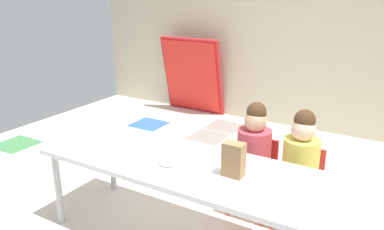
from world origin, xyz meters
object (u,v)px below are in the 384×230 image
(paper_bag_brown, at_px, (234,160))
(paper_plate_near_edge, at_px, (168,165))
(seated_child_near_camera, at_px, (254,149))
(donut_powdered_on_plate, at_px, (168,162))
(seated_child_middle_seat, at_px, (301,159))
(craft_table, at_px, (185,169))
(paper_plate_center_table, at_px, (201,167))
(folded_activity_table, at_px, (192,76))

(paper_bag_brown, relative_size, paper_plate_near_edge, 1.22)
(seated_child_near_camera, bearing_deg, donut_powdered_on_plate, -115.88)
(donut_powdered_on_plate, bearing_deg, seated_child_middle_seat, 44.71)
(craft_table, relative_size, donut_powdered_on_plate, 17.52)
(craft_table, distance_m, donut_powdered_on_plate, 0.14)
(seated_child_near_camera, xyz_separation_m, seated_child_middle_seat, (0.36, 0.00, 0.00))
(seated_child_near_camera, distance_m, paper_bag_brown, 0.62)
(paper_plate_center_table, distance_m, donut_powdered_on_plate, 0.22)
(folded_activity_table, relative_size, paper_plate_near_edge, 6.04)
(craft_table, xyz_separation_m, seated_child_middle_seat, (0.62, 0.59, -0.01))
(paper_plate_near_edge, bearing_deg, craft_table, 52.47)
(folded_activity_table, height_order, paper_plate_center_table, folded_activity_table)
(seated_child_middle_seat, bearing_deg, seated_child_near_camera, 180.00)
(paper_plate_near_edge, bearing_deg, seated_child_middle_seat, 44.71)
(craft_table, relative_size, paper_plate_center_table, 11.41)
(seated_child_near_camera, bearing_deg, seated_child_middle_seat, 0.00)
(donut_powdered_on_plate, bearing_deg, paper_bag_brown, 11.89)
(paper_plate_near_edge, xyz_separation_m, paper_plate_center_table, (0.20, 0.09, 0.00))
(craft_table, bearing_deg, seated_child_middle_seat, 43.58)
(craft_table, height_order, paper_plate_near_edge, paper_plate_near_edge)
(folded_activity_table, bearing_deg, seated_child_middle_seat, -43.58)
(seated_child_middle_seat, distance_m, folded_activity_table, 2.96)
(seated_child_near_camera, bearing_deg, craft_table, -113.64)
(paper_bag_brown, xyz_separation_m, paper_plate_near_edge, (-0.43, -0.09, -0.11))
(seated_child_middle_seat, height_order, paper_plate_center_table, seated_child_middle_seat)
(folded_activity_table, relative_size, paper_bag_brown, 4.94)
(seated_child_near_camera, height_order, donut_powdered_on_plate, seated_child_near_camera)
(seated_child_middle_seat, xyz_separation_m, paper_plate_center_table, (-0.50, -0.59, 0.06))
(seated_child_middle_seat, xyz_separation_m, paper_bag_brown, (-0.26, -0.59, 0.17))
(paper_bag_brown, distance_m, donut_powdered_on_plate, 0.45)
(craft_table, relative_size, seated_child_near_camera, 2.24)
(seated_child_near_camera, distance_m, paper_plate_center_table, 0.61)
(seated_child_near_camera, xyz_separation_m, donut_powdered_on_plate, (-0.33, -0.68, 0.08))
(paper_plate_near_edge, bearing_deg, paper_bag_brown, 11.89)
(donut_powdered_on_plate, bearing_deg, paper_plate_center_table, 24.88)
(folded_activity_table, xyz_separation_m, donut_powdered_on_plate, (1.45, -2.73, 0.10))
(craft_table, relative_size, paper_bag_brown, 9.34)
(seated_child_near_camera, bearing_deg, paper_plate_near_edge, -115.88)
(folded_activity_table, relative_size, paper_plate_center_table, 6.04)
(craft_table, xyz_separation_m, paper_bag_brown, (0.36, -0.01, 0.16))
(donut_powdered_on_plate, bearing_deg, folded_activity_table, 118.06)
(seated_child_near_camera, relative_size, paper_bag_brown, 4.17)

